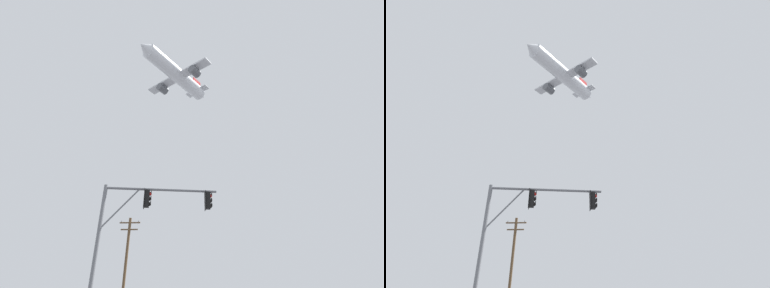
{
  "view_description": "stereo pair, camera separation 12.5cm",
  "coord_description": "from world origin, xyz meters",
  "views": [
    {
      "loc": [
        -0.46,
        -6.87,
        1.58
      ],
      "look_at": [
        -1.4,
        19.99,
        15.9
      ],
      "focal_mm": 25.55,
      "sensor_mm": 36.0,
      "label": 1
    },
    {
      "loc": [
        -0.33,
        -6.87,
        1.58
      ],
      "look_at": [
        -1.4,
        19.99,
        15.9
      ],
      "focal_mm": 25.55,
      "sensor_mm": 36.0,
      "label": 2
    }
  ],
  "objects": [
    {
      "name": "airplane",
      "position": [
        -5.58,
        39.65,
        44.07
      ],
      "size": [
        15.27,
        19.25,
        5.94
      ],
      "color": "white"
    },
    {
      "name": "signal_pole_near",
      "position": [
        -3.52,
        7.17,
        4.88
      ],
      "size": [
        6.01,
        1.1,
        6.5
      ],
      "color": "slate",
      "rests_on": "ground"
    },
    {
      "name": "utility_pole",
      "position": [
        -8.07,
        22.37,
        4.45
      ],
      "size": [
        2.2,
        0.28,
        8.31
      ],
      "color": "brown",
      "rests_on": "ground"
    }
  ]
}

